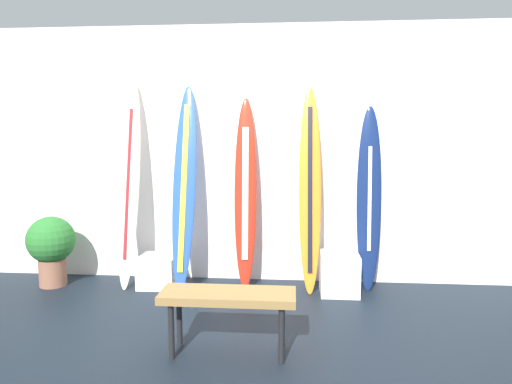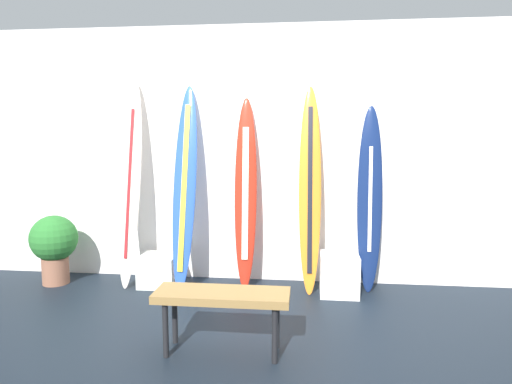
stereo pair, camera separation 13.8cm
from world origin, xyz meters
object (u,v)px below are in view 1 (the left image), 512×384
surfboard_sunset (310,189)px  surfboard_navy (369,200)px  display_block_center (339,274)px  surfboard_ivory (129,185)px  surfboard_crimson (246,194)px  potted_plant (51,245)px  display_block_left (158,271)px  bench (228,300)px  surfboard_cobalt (184,189)px

surfboard_sunset → surfboard_navy: 0.63m
display_block_center → surfboard_ivory: bearing=177.4°
surfboard_crimson → display_block_center: bearing=-9.8°
potted_plant → surfboard_navy: bearing=3.3°
surfboard_ivory → surfboard_navy: 2.55m
surfboard_ivory → display_block_left: surfboard_ivory is taller
surfboard_ivory → bench: (1.27, -1.47, -0.68)m
surfboard_cobalt → surfboard_crimson: size_ratio=1.07×
surfboard_crimson → potted_plant: (-2.09, -0.18, -0.55)m
surfboard_cobalt → display_block_left: size_ratio=5.42×
potted_plant → surfboard_crimson: bearing=4.8°
surfboard_ivory → bench: surfboard_ivory is taller
surfboard_ivory → surfboard_sunset: (1.92, 0.02, -0.03)m
surfboard_sunset → potted_plant: 2.84m
surfboard_crimson → surfboard_sunset: size_ratio=0.95×
surfboard_ivory → surfboard_sunset: bearing=0.7°
surfboard_crimson → bench: (0.03, -1.54, -0.58)m
display_block_left → potted_plant: bearing=-176.2°
surfboard_navy → potted_plant: bearing=-176.7°
display_block_center → display_block_left: bearing=177.9°
surfboard_cobalt → surfboard_crimson: surfboard_cobalt is taller
surfboard_cobalt → potted_plant: surfboard_cobalt is taller
surfboard_cobalt → bench: surfboard_cobalt is taller
surfboard_crimson → surfboard_sunset: bearing=-3.7°
display_block_center → bench: size_ratio=0.42×
surfboard_cobalt → bench: (0.67, -1.45, -0.65)m
display_block_left → potted_plant: size_ratio=0.52×
surfboard_sunset → bench: bearing=-113.5°
surfboard_crimson → display_block_center: (0.99, -0.17, -0.79)m
bench → display_block_center: bearing=54.9°
surfboard_crimson → potted_plant: size_ratio=2.67×
display_block_left → surfboard_sunset: bearing=1.9°
surfboard_sunset → display_block_center: bearing=-22.2°
potted_plant → display_block_left: bearing=3.8°
surfboard_cobalt → surfboard_crimson: bearing=7.7°
surfboard_ivory → display_block_center: surfboard_ivory is taller
surfboard_navy → potted_plant: (-3.39, -0.20, -0.50)m
surfboard_cobalt → surfboard_sunset: (1.32, 0.04, 0.00)m
surfboard_navy → surfboard_cobalt: bearing=-176.8°
surfboard_cobalt → bench: bearing=-65.3°
surfboard_cobalt → display_block_center: (1.63, -0.08, -0.86)m
potted_plant → surfboard_sunset: bearing=2.7°
surfboard_ivory → surfboard_navy: bearing=2.0°
surfboard_cobalt → surfboard_crimson: 0.65m
surfboard_navy → display_block_center: size_ratio=4.63×
surfboard_cobalt → bench: size_ratio=2.15×
bench → surfboard_ivory: bearing=130.9°
surfboard_ivory → surfboard_navy: size_ratio=1.15×
surfboard_cobalt → surfboard_crimson: (0.64, 0.09, -0.07)m
surfboard_ivory → surfboard_crimson: 1.25m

